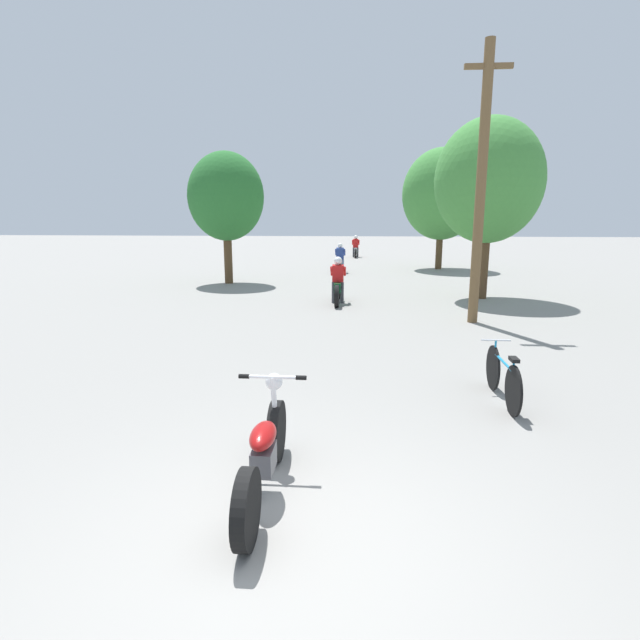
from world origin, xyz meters
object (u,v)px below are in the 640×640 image
object	(u,v)px
motorcycle_rider_far	(356,249)
bicycle_parked	(503,377)
utility_pole	(481,184)
roadside_tree_right_near	(489,181)
roadside_tree_left	(226,197)
motorcycle_foreground	(264,454)
roadside_tree_right_far	(442,194)
motorcycle_rider_lead	(338,285)
motorcycle_rider_mid	(340,262)

from	to	relation	value
motorcycle_rider_far	bicycle_parked	bearing A→B (deg)	-84.75
utility_pole	roadside_tree_right_near	xyz separation A→B (m)	(1.10, 3.76, 0.30)
roadside_tree_left	motorcycle_foreground	bearing A→B (deg)	-74.19
roadside_tree_right_far	bicycle_parked	xyz separation A→B (m)	(-1.88, -18.29, -3.25)
motorcycle_rider_lead	motorcycle_foreground	bearing A→B (deg)	-91.35
roadside_tree_right_near	roadside_tree_right_far	world-z (taller)	roadside_tree_right_far
utility_pole	roadside_tree_left	distance (m)	10.46
utility_pole	motorcycle_rider_lead	size ratio (longest dim) A/B	3.01
motorcycle_foreground	roadside_tree_left	bearing A→B (deg)	105.81
motorcycle_foreground	motorcycle_rider_far	world-z (taller)	motorcycle_rider_far
motorcycle_rider_far	bicycle_parked	world-z (taller)	motorcycle_rider_far
roadside_tree_left	motorcycle_rider_lead	xyz separation A→B (m)	(4.49, -4.16, -2.79)
motorcycle_foreground	motorcycle_rider_mid	xyz separation A→B (m)	(0.02, 18.97, 0.10)
utility_pole	motorcycle_rider_mid	distance (m)	11.71
utility_pole	bicycle_parked	size ratio (longest dim) A/B	3.79
motorcycle_rider_lead	motorcycle_rider_far	size ratio (longest dim) A/B	1.13
roadside_tree_right_near	motorcycle_rider_far	bearing A→B (deg)	104.95
motorcycle_rider_mid	utility_pole	bearing A→B (deg)	-70.68
motorcycle_rider_mid	motorcycle_rider_far	world-z (taller)	motorcycle_rider_far
roadside_tree_right_near	roadside_tree_right_far	bearing A→B (deg)	90.07
motorcycle_rider_mid	motorcycle_rider_far	distance (m)	8.77
motorcycle_foreground	utility_pole	bearing A→B (deg)	65.42
roadside_tree_right_near	motorcycle_rider_mid	size ratio (longest dim) A/B	2.77
utility_pole	bicycle_parked	xyz separation A→B (m)	(-0.79, -5.55, -3.01)
motorcycle_rider_mid	roadside_tree_right_far	bearing A→B (deg)	22.60
roadside_tree_right_near	motorcycle_rider_mid	distance (m)	9.05
utility_pole	motorcycle_foreground	distance (m)	9.54
utility_pole	motorcycle_rider_lead	distance (m)	5.20
roadside_tree_right_near	motorcycle_rider_lead	bearing A→B (deg)	-165.50
motorcycle_foreground	bicycle_parked	world-z (taller)	motorcycle_foreground
roadside_tree_left	motorcycle_rider_mid	bearing A→B (deg)	43.15
roadside_tree_left	motorcycle_foreground	xyz separation A→B (m)	(4.24, -14.98, -2.91)
roadside_tree_left	motorcycle_rider_lead	world-z (taller)	roadside_tree_left
motorcycle_rider_mid	motorcycle_rider_far	size ratio (longest dim) A/B	1.05
motorcycle_rider_mid	bicycle_parked	bearing A→B (deg)	-79.68
roadside_tree_right_far	roadside_tree_left	size ratio (longest dim) A/B	1.16
utility_pole	roadside_tree_left	bearing A→B (deg)	139.98
roadside_tree_right_far	motorcycle_foreground	distance (m)	21.78
motorcycle_rider_far	motorcycle_rider_mid	bearing A→B (deg)	-94.35
roadside_tree_right_far	roadside_tree_left	world-z (taller)	roadside_tree_right_far
roadside_tree_right_near	motorcycle_foreground	size ratio (longest dim) A/B	2.59
motorcycle_rider_lead	bicycle_parked	bearing A→B (deg)	-71.45
roadside_tree_left	utility_pole	bearing A→B (deg)	-40.02
roadside_tree_right_far	roadside_tree_left	distance (m)	10.91
motorcycle_rider_far	roadside_tree_left	bearing A→B (deg)	-111.13
roadside_tree_right_far	motorcycle_rider_mid	distance (m)	6.10
utility_pole	motorcycle_rider_far	bearing A→B (deg)	99.02
utility_pole	motorcycle_rider_far	xyz separation A→B (m)	(-3.09, 19.47, -2.86)
roadside_tree_right_far	motorcycle_rider_far	distance (m)	8.51
utility_pole	roadside_tree_right_near	distance (m)	3.93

